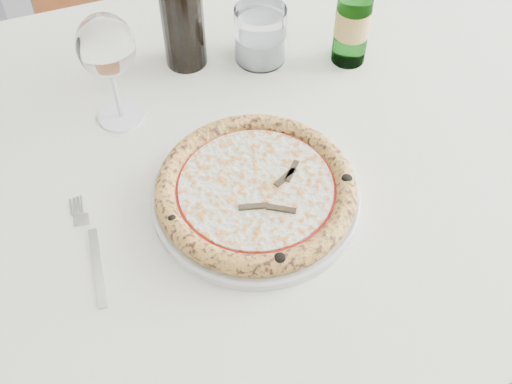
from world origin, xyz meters
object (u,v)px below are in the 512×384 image
(plate, at_px, (256,197))
(dining_table, at_px, (231,187))
(pizza, at_px, (256,189))
(beer_bottle, at_px, (354,15))
(wine_bottle, at_px, (181,0))
(tumbler, at_px, (260,38))
(wine_glass, at_px, (106,49))

(plate, bearing_deg, dining_table, 90.00)
(pizza, relative_size, beer_bottle, 1.25)
(dining_table, distance_m, wine_bottle, 0.31)
(dining_table, distance_m, tumbler, 0.26)
(plate, distance_m, wine_glass, 0.30)
(tumbler, relative_size, wine_bottle, 0.34)
(pizza, bearing_deg, dining_table, 89.99)
(pizza, height_order, beer_bottle, beer_bottle)
(plate, bearing_deg, wine_bottle, 87.11)
(dining_table, distance_m, beer_bottle, 0.34)
(plate, xyz_separation_m, pizza, (-0.00, 0.00, 0.02))
(dining_table, height_order, wine_glass, wine_glass)
(wine_glass, xyz_separation_m, wine_bottle, (0.14, 0.09, -0.01))
(dining_table, bearing_deg, wine_bottle, 85.84)
(beer_bottle, bearing_deg, wine_glass, 176.88)
(pizza, distance_m, tumbler, 0.32)
(wine_glass, xyz_separation_m, tumbler, (0.26, 0.04, -0.09))
(tumbler, xyz_separation_m, wine_bottle, (-0.12, 0.04, 0.08))
(dining_table, height_order, beer_bottle, beer_bottle)
(pizza, bearing_deg, plate, -19.36)
(wine_glass, distance_m, wine_bottle, 0.17)
(plate, bearing_deg, pizza, 160.64)
(tumbler, relative_size, beer_bottle, 0.43)
(dining_table, relative_size, tumbler, 16.43)
(dining_table, distance_m, wine_glass, 0.29)
(plate, bearing_deg, wine_glass, 117.48)
(pizza, bearing_deg, tumbler, 64.52)
(wine_glass, bearing_deg, tumbler, 9.42)
(beer_bottle, bearing_deg, tumbler, 154.50)
(wine_bottle, bearing_deg, dining_table, -94.16)
(dining_table, height_order, pizza, pizza)
(dining_table, relative_size, beer_bottle, 7.10)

